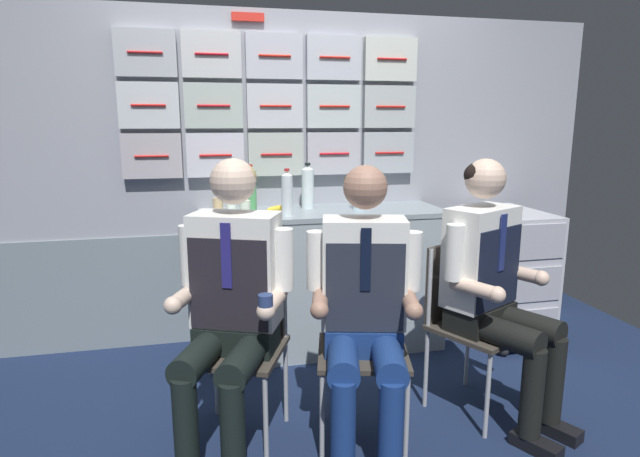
% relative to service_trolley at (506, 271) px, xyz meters
% --- Properties ---
extents(ground, '(4.80, 4.80, 0.04)m').
position_rel_service_trolley_xyz_m(ground, '(-1.36, -0.94, -0.49)').
color(ground, '#172340').
extents(galley_bulkhead, '(4.20, 0.14, 2.15)m').
position_rel_service_trolley_xyz_m(galley_bulkhead, '(-1.37, 0.43, 0.63)').
color(galley_bulkhead, '#9A9DA8').
rests_on(galley_bulkhead, ground).
extents(galley_counter, '(1.54, 0.53, 0.91)m').
position_rel_service_trolley_xyz_m(galley_counter, '(-1.23, 0.15, -0.02)').
color(galley_counter, '#94A1A9').
rests_on(galley_counter, ground).
extents(service_trolley, '(0.40, 0.65, 0.88)m').
position_rel_service_trolley_xyz_m(service_trolley, '(0.00, 0.00, 0.00)').
color(service_trolley, black).
rests_on(service_trolley, ground).
extents(folding_chair_left, '(0.52, 0.52, 0.85)m').
position_rel_service_trolley_xyz_m(folding_chair_left, '(-1.82, -0.70, 0.05)').
color(folding_chair_left, '#A8AAAF').
rests_on(folding_chair_left, ground).
extents(crew_member_left, '(0.58, 0.71, 1.31)m').
position_rel_service_trolley_xyz_m(crew_member_left, '(-1.88, -0.84, 0.25)').
color(crew_member_left, black).
rests_on(crew_member_left, ground).
extents(folding_chair_right, '(0.49, 0.49, 0.85)m').
position_rel_service_trolley_xyz_m(folding_chair_right, '(-1.28, -0.83, 0.05)').
color(folding_chair_right, '#A8AAAF').
rests_on(folding_chair_right, ground).
extents(crew_member_right, '(0.52, 0.67, 1.28)m').
position_rel_service_trolley_xyz_m(crew_member_right, '(-1.32, -0.99, 0.24)').
color(crew_member_right, black).
rests_on(crew_member_right, ground).
extents(folding_chair_by_counter, '(0.54, 0.54, 0.85)m').
position_rel_service_trolley_xyz_m(folding_chair_by_counter, '(-0.69, -0.71, 0.05)').
color(folding_chair_by_counter, '#A8AAAF').
rests_on(folding_chair_by_counter, ground).
extents(crew_member_by_counter, '(0.59, 0.70, 1.29)m').
position_rel_service_trolley_xyz_m(crew_member_by_counter, '(-0.62, -0.85, 0.24)').
color(crew_member_by_counter, black).
rests_on(crew_member_by_counter, ground).
extents(sparkling_bottle_green, '(0.07, 0.07, 0.28)m').
position_rel_service_trolley_xyz_m(sparkling_bottle_green, '(-1.48, 0.01, 0.57)').
color(sparkling_bottle_green, silver).
rests_on(sparkling_bottle_green, galley_counter).
extents(water_bottle_tall, '(0.07, 0.07, 0.29)m').
position_rel_service_trolley_xyz_m(water_bottle_tall, '(-1.68, 0.26, 0.57)').
color(water_bottle_tall, '#4DA05C').
rests_on(water_bottle_tall, galley_counter).
extents(water_bottle_short, '(0.08, 0.08, 0.23)m').
position_rel_service_trolley_xyz_m(water_bottle_short, '(-1.00, 0.14, 0.54)').
color(water_bottle_short, silver).
rests_on(water_bottle_short, galley_counter).
extents(water_bottle_blue_cap, '(0.08, 0.08, 0.29)m').
position_rel_service_trolley_xyz_m(water_bottle_blue_cap, '(-1.31, 0.26, 0.57)').
color(water_bottle_blue_cap, silver).
rests_on(water_bottle_blue_cap, galley_counter).
extents(coffee_cup_spare, '(0.07, 0.07, 0.06)m').
position_rel_service_trolley_xyz_m(coffee_cup_spare, '(-1.79, 0.32, 0.47)').
color(coffee_cup_spare, white).
rests_on(coffee_cup_spare, galley_counter).
extents(paper_cup_tan, '(0.07, 0.07, 0.08)m').
position_rel_service_trolley_xyz_m(paper_cup_tan, '(-1.73, 0.13, 0.48)').
color(paper_cup_tan, silver).
rests_on(paper_cup_tan, galley_counter).
extents(coffee_cup_white, '(0.06, 0.06, 0.07)m').
position_rel_service_trolley_xyz_m(coffee_cup_white, '(-1.88, 0.33, 0.47)').
color(coffee_cup_white, tan).
rests_on(coffee_cup_white, galley_counter).
extents(snack_banana, '(0.17, 0.10, 0.04)m').
position_rel_service_trolley_xyz_m(snack_banana, '(-1.51, 0.17, 0.45)').
color(snack_banana, yellow).
rests_on(snack_banana, galley_counter).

